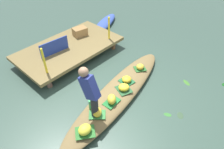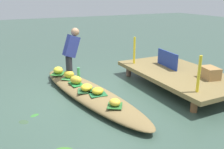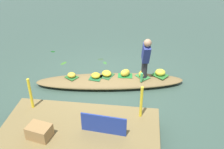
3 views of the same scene
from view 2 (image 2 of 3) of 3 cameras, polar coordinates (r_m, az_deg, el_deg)
canal_water at (r=5.67m, az=-5.27°, el=-5.30°), size 40.00×40.00×0.00m
dock_platform at (r=6.48m, az=15.15°, el=0.12°), size 3.20×1.80×0.37m
vendor_boat at (r=5.63m, az=-5.30°, el=-4.26°), size 4.19×1.46×0.22m
leaf_mat_0 at (r=6.75m, az=-12.18°, el=0.25°), size 0.51×0.49×0.01m
banana_bunch_0 at (r=6.72m, az=-12.23°, el=0.98°), size 0.30×0.26×0.18m
leaf_mat_1 at (r=5.27m, az=-3.29°, el=-4.47°), size 0.36×0.39×0.01m
banana_bunch_1 at (r=5.24m, az=-3.30°, el=-3.76°), size 0.27×0.27×0.14m
leaf_mat_2 at (r=4.73m, az=0.67°, el=-7.13°), size 0.41×0.40×0.01m
banana_bunch_2 at (r=4.71m, az=0.67°, el=-6.36°), size 0.23×0.21×0.14m
leaf_mat_3 at (r=5.90m, az=-8.23°, el=-2.12°), size 0.42×0.28×0.01m
banana_bunch_3 at (r=5.87m, az=-8.27°, el=-1.23°), size 0.35×0.34×0.20m
leaf_mat_4 at (r=6.34m, az=-9.80°, el=-0.77°), size 0.45×0.45×0.01m
banana_bunch_4 at (r=6.31m, az=-9.85°, el=0.05°), size 0.32×0.33×0.19m
leaf_mat_5 at (r=5.46m, az=-5.84°, el=-3.69°), size 0.44×0.47×0.01m
banana_bunch_5 at (r=5.44m, az=-5.87°, el=-2.96°), size 0.37×0.36×0.15m
vendor_person at (r=6.23m, az=-9.30°, el=5.56°), size 0.25×0.46×1.23m
water_bottle at (r=6.35m, az=-7.66°, el=0.50°), size 0.07×0.07×0.25m
market_banner at (r=6.77m, az=12.55°, el=3.43°), size 0.90×0.11×0.42m
railing_post_west at (r=6.94m, az=5.13°, el=5.53°), size 0.06×0.06×0.74m
railing_post_east at (r=5.13m, az=19.30°, el=0.09°), size 0.06×0.06×0.74m
produce_crate at (r=6.14m, az=21.49°, el=0.36°), size 0.50×0.41×0.27m
drifting_plant_0 at (r=4.91m, az=-19.59°, el=-10.20°), size 0.25×0.23×0.01m
drifting_plant_1 at (r=3.98m, az=-10.87°, el=-16.44°), size 0.22×0.28×0.01m
drifting_plant_2 at (r=5.09m, az=-17.30°, el=-8.89°), size 0.17×0.21×0.01m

